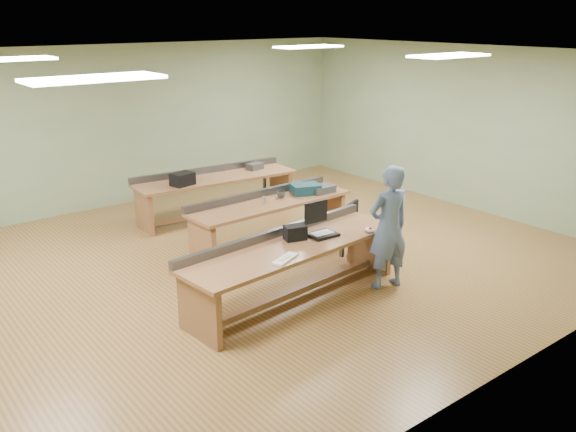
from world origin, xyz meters
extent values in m
plane|color=olive|center=(0.00, 0.00, 0.00)|extent=(10.00, 10.00, 0.00)
plane|color=silver|center=(0.00, 0.00, 3.00)|extent=(10.00, 10.00, 0.00)
cube|color=#8FA27B|center=(0.00, 4.00, 1.50)|extent=(10.00, 0.04, 3.00)
cube|color=#8FA27B|center=(0.00, -4.00, 1.50)|extent=(10.00, 0.04, 3.00)
cube|color=#8FA27B|center=(5.00, 0.00, 1.50)|extent=(0.04, 8.00, 3.00)
cube|color=white|center=(-2.50, -1.50, 2.97)|extent=(1.20, 0.50, 0.03)
cube|color=white|center=(-2.50, 1.50, 2.97)|extent=(1.20, 0.50, 0.03)
cube|color=white|center=(2.50, -1.50, 2.97)|extent=(1.20, 0.50, 0.03)
cube|color=white|center=(2.50, 1.50, 2.97)|extent=(1.20, 0.50, 0.03)
cube|color=#92623D|center=(-0.06, -1.33, 0.72)|extent=(3.24, 1.14, 0.05)
cube|color=#92623D|center=(-1.54, -1.47, 0.35)|extent=(0.15, 0.75, 0.70)
cube|color=#92623D|center=(1.42, -1.19, 0.35)|extent=(0.15, 0.75, 0.70)
cube|color=#92623D|center=(-0.06, -1.33, 0.10)|extent=(2.87, 0.37, 0.08)
cube|color=#494B50|center=(-0.10, -0.95, 0.81)|extent=(3.17, 0.38, 0.11)
cube|color=#92623D|center=(0.81, 0.35, 0.72)|extent=(2.77, 0.83, 0.05)
cube|color=#92623D|center=(-0.46, 0.31, 0.35)|extent=(0.10, 0.63, 0.70)
cube|color=#92623D|center=(2.08, 0.40, 0.35)|extent=(0.10, 0.63, 0.70)
cube|color=#92623D|center=(0.81, 0.35, 0.10)|extent=(2.45, 0.18, 0.08)
cube|color=#494B50|center=(0.80, 0.68, 0.81)|extent=(2.75, 0.17, 0.11)
cube|color=#92623D|center=(0.92, 2.15, 0.72)|extent=(3.00, 1.02, 0.05)
cube|color=#92623D|center=(-0.44, 2.27, 0.35)|extent=(0.14, 0.69, 0.70)
cube|color=#92623D|center=(2.29, 2.04, 0.35)|extent=(0.14, 0.69, 0.70)
cube|color=#92623D|center=(0.92, 2.15, 0.10)|extent=(2.64, 0.32, 0.08)
cube|color=#494B50|center=(0.95, 2.50, 0.81)|extent=(2.94, 0.32, 0.11)
imported|color=#687AAA|center=(1.15, -1.78, 0.84)|extent=(0.67, 0.50, 1.69)
cube|color=black|center=(0.43, -1.30, 0.77)|extent=(0.38, 0.32, 0.04)
cube|color=black|center=(0.43, -1.15, 1.04)|extent=(0.37, 0.03, 0.29)
cube|color=white|center=(-0.46, -1.65, 0.76)|extent=(0.44, 0.29, 0.02)
ellipsoid|color=white|center=(1.02, -1.57, 0.78)|extent=(0.17, 0.18, 0.06)
cube|color=black|center=(0.06, -1.18, 0.84)|extent=(0.31, 0.25, 0.19)
cylinder|color=black|center=(1.60, -0.88, 0.21)|extent=(0.06, 0.06, 0.42)
cube|color=black|center=(1.60, -0.88, 0.44)|extent=(0.53, 0.53, 0.06)
cube|color=black|center=(1.53, -0.71, 0.67)|extent=(0.37, 0.20, 0.36)
cylinder|color=black|center=(1.60, -0.88, 0.03)|extent=(0.61, 0.61, 0.06)
cube|color=#12343D|center=(1.52, 0.37, 0.83)|extent=(0.53, 0.47, 0.15)
cube|color=#333335|center=(1.76, 0.25, 0.81)|extent=(0.42, 0.27, 0.11)
imported|color=#333335|center=(1.06, 0.43, 0.80)|extent=(0.17, 0.17, 0.11)
cylinder|color=silver|center=(0.65, 0.32, 0.81)|extent=(0.09, 0.09, 0.12)
cube|color=black|center=(0.19, 2.04, 0.86)|extent=(0.42, 0.33, 0.21)
cube|color=#333335|center=(1.80, 2.19, 0.81)|extent=(0.31, 0.25, 0.11)
camera|label=1|loc=(-4.54, -6.92, 3.52)|focal=38.00mm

